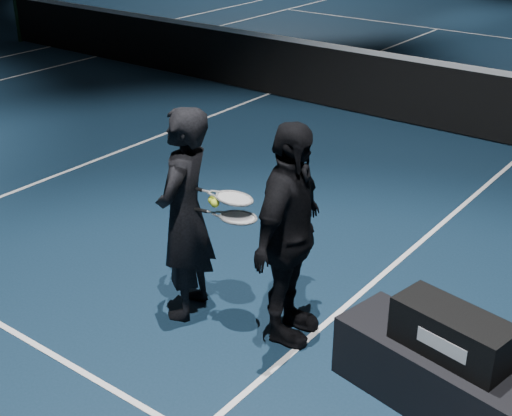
{
  "coord_description": "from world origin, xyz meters",
  "views": [
    {
      "loc": [
        6.49,
        -8.89,
        3.23
      ],
      "look_at": [
        3.73,
        -5.25,
        1.05
      ],
      "focal_mm": 50.0,
      "sensor_mm": 36.0,
      "label": 1
    }
  ],
  "objects_px": {
    "tennis_balls": "(214,199)",
    "player_a": "(185,215)",
    "player_b": "(289,236)",
    "racket_upper": "(234,198)",
    "player_bench": "(445,381)",
    "racket_bag": "(452,333)",
    "racket_lower": "(238,218)"
  },
  "relations": [
    {
      "from": "tennis_balls",
      "to": "player_a",
      "type": "bearing_deg",
      "value": -165.1
    },
    {
      "from": "player_b",
      "to": "racket_upper",
      "type": "height_order",
      "value": "player_b"
    },
    {
      "from": "player_bench",
      "to": "racket_upper",
      "type": "xyz_separation_m",
      "value": [
        -1.75,
        -0.0,
        0.82
      ]
    },
    {
      "from": "racket_bag",
      "to": "player_bench",
      "type": "bearing_deg",
      "value": 0.0
    },
    {
      "from": "player_b",
      "to": "tennis_balls",
      "type": "height_order",
      "value": "player_b"
    },
    {
      "from": "racket_bag",
      "to": "racket_lower",
      "type": "relative_size",
      "value": 1.11
    },
    {
      "from": "player_b",
      "to": "racket_upper",
      "type": "xyz_separation_m",
      "value": [
        -0.45,
        -0.07,
        0.2
      ]
    },
    {
      "from": "player_b",
      "to": "tennis_balls",
      "type": "bearing_deg",
      "value": 91.63
    },
    {
      "from": "racket_lower",
      "to": "racket_bag",
      "type": "bearing_deg",
      "value": -12.81
    },
    {
      "from": "player_bench",
      "to": "racket_lower",
      "type": "xyz_separation_m",
      "value": [
        -1.69,
        -0.03,
        0.69
      ]
    },
    {
      "from": "racket_bag",
      "to": "racket_upper",
      "type": "height_order",
      "value": "racket_upper"
    },
    {
      "from": "player_bench",
      "to": "tennis_balls",
      "type": "bearing_deg",
      "value": -167.16
    },
    {
      "from": "player_a",
      "to": "racket_lower",
      "type": "bearing_deg",
      "value": 85.42
    },
    {
      "from": "racket_lower",
      "to": "racket_upper",
      "type": "height_order",
      "value": "racket_upper"
    },
    {
      "from": "player_b",
      "to": "racket_lower",
      "type": "xyz_separation_m",
      "value": [
        -0.39,
        -0.1,
        0.07
      ]
    },
    {
      "from": "racket_lower",
      "to": "tennis_balls",
      "type": "bearing_deg",
      "value": 178.53
    },
    {
      "from": "player_a",
      "to": "racket_upper",
      "type": "relative_size",
      "value": 2.51
    },
    {
      "from": "player_a",
      "to": "racket_upper",
      "type": "height_order",
      "value": "player_a"
    },
    {
      "from": "player_a",
      "to": "racket_upper",
      "type": "bearing_deg",
      "value": 91.13
    },
    {
      "from": "tennis_balls",
      "to": "player_bench",
      "type": "bearing_deg",
      "value": 2.13
    },
    {
      "from": "racket_lower",
      "to": "tennis_balls",
      "type": "xyz_separation_m",
      "value": [
        -0.19,
        -0.04,
        0.11
      ]
    },
    {
      "from": "player_b",
      "to": "racket_bag",
      "type": "bearing_deg",
      "value": -104.61
    },
    {
      "from": "player_bench",
      "to": "tennis_balls",
      "type": "xyz_separation_m",
      "value": [
        -1.88,
        -0.07,
        0.8
      ]
    },
    {
      "from": "player_a",
      "to": "tennis_balls",
      "type": "xyz_separation_m",
      "value": [
        0.25,
        0.07,
        0.18
      ]
    },
    {
      "from": "racket_upper",
      "to": "tennis_balls",
      "type": "xyz_separation_m",
      "value": [
        -0.13,
        -0.07,
        -0.02
      ]
    },
    {
      "from": "player_bench",
      "to": "racket_bag",
      "type": "xyz_separation_m",
      "value": [
        0.0,
        0.0,
        0.38
      ]
    },
    {
      "from": "player_bench",
      "to": "racket_upper",
      "type": "distance_m",
      "value": 1.93
    },
    {
      "from": "racket_bag",
      "to": "player_b",
      "type": "relative_size",
      "value": 0.44
    },
    {
      "from": "racket_bag",
      "to": "racket_upper",
      "type": "relative_size",
      "value": 1.11
    },
    {
      "from": "player_bench",
      "to": "racket_lower",
      "type": "distance_m",
      "value": 1.82
    },
    {
      "from": "player_a",
      "to": "tennis_balls",
      "type": "bearing_deg",
      "value": 86.54
    },
    {
      "from": "player_a",
      "to": "player_b",
      "type": "distance_m",
      "value": 0.85
    }
  ]
}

